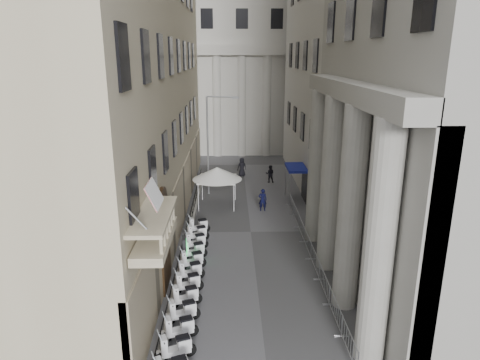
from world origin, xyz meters
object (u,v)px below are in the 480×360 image
object	(u,v)px
security_tent	(216,173)
pedestrian_a	(263,200)
info_kiosk	(185,250)
street_lamp	(212,137)
pedestrian_b	(270,174)

from	to	relation	value
security_tent	pedestrian_a	xyz separation A→B (m)	(3.72, -1.45, -1.83)
info_kiosk	street_lamp	bearing A→B (deg)	77.50
security_tent	pedestrian_a	bearing A→B (deg)	-21.28
security_tent	pedestrian_b	world-z (taller)	security_tent
security_tent	pedestrian_b	xyz separation A→B (m)	(5.02, 6.50, -1.88)
info_kiosk	security_tent	bearing A→B (deg)	73.50
security_tent	street_lamp	world-z (taller)	street_lamp
security_tent	pedestrian_b	distance (m)	8.43
street_lamp	info_kiosk	bearing A→B (deg)	-84.28
info_kiosk	pedestrian_b	xyz separation A→B (m)	(6.65, 16.77, 0.04)
pedestrian_a	pedestrian_b	distance (m)	8.05
security_tent	street_lamp	distance (m)	3.92
info_kiosk	pedestrian_b	size ratio (longest dim) A/B	0.94
pedestrian_a	security_tent	bearing A→B (deg)	-20.81
street_lamp	pedestrian_b	size ratio (longest dim) A/B	5.04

